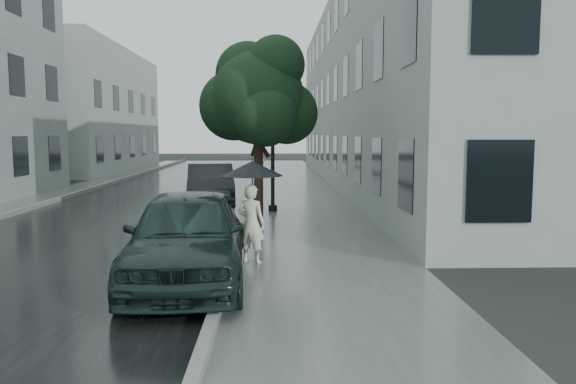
{
  "coord_description": "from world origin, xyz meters",
  "views": [
    {
      "loc": [
        -0.81,
        -8.48,
        2.46
      ],
      "look_at": [
        -0.49,
        2.58,
        1.3
      ],
      "focal_mm": 35.0,
      "sensor_mm": 36.0,
      "label": 1
    }
  ],
  "objects_px": {
    "street_tree": "(258,97)",
    "lamp_post": "(268,122)",
    "pedestrian": "(251,224)",
    "car_far": "(211,185)",
    "car_near": "(187,236)"
  },
  "relations": [
    {
      "from": "street_tree",
      "to": "lamp_post",
      "type": "distance_m",
      "value": 2.97
    },
    {
      "from": "pedestrian",
      "to": "street_tree",
      "type": "relative_size",
      "value": 0.3
    },
    {
      "from": "street_tree",
      "to": "car_far",
      "type": "xyz_separation_m",
      "value": [
        -1.74,
        4.3,
        -2.69
      ]
    },
    {
      "from": "lamp_post",
      "to": "car_far",
      "type": "bearing_deg",
      "value": 164.21
    },
    {
      "from": "street_tree",
      "to": "car_far",
      "type": "distance_m",
      "value": 5.36
    },
    {
      "from": "pedestrian",
      "to": "lamp_post",
      "type": "xyz_separation_m",
      "value": [
        0.27,
        7.15,
        2.04
      ]
    },
    {
      "from": "street_tree",
      "to": "lamp_post",
      "type": "bearing_deg",
      "value": 85.52
    },
    {
      "from": "car_far",
      "to": "car_near",
      "type": "bearing_deg",
      "value": -92.82
    },
    {
      "from": "car_far",
      "to": "lamp_post",
      "type": "bearing_deg",
      "value": -42.33
    },
    {
      "from": "pedestrian",
      "to": "street_tree",
      "type": "height_order",
      "value": "street_tree"
    },
    {
      "from": "pedestrian",
      "to": "lamp_post",
      "type": "height_order",
      "value": "lamp_post"
    },
    {
      "from": "car_near",
      "to": "street_tree",
      "type": "bearing_deg",
      "value": 76.23
    },
    {
      "from": "street_tree",
      "to": "car_near",
      "type": "xyz_separation_m",
      "value": [
        -1.04,
        -5.63,
        -2.62
      ]
    },
    {
      "from": "lamp_post",
      "to": "car_near",
      "type": "bearing_deg",
      "value": -78.76
    },
    {
      "from": "pedestrian",
      "to": "street_tree",
      "type": "bearing_deg",
      "value": -68.2
    }
  ]
}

